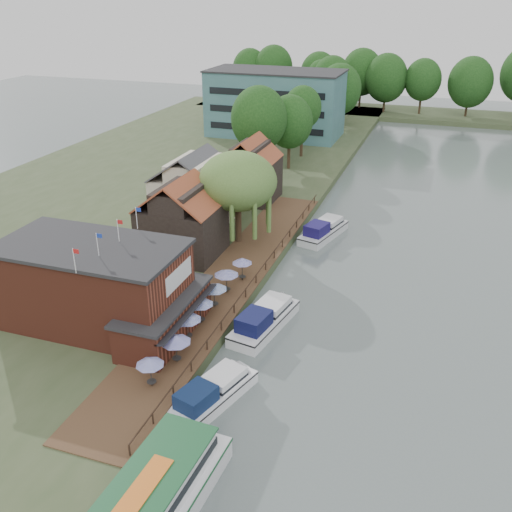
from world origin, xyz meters
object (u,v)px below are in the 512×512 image
(umbrella_0, at_px, (151,372))
(cruiser_2, at_px, (324,228))
(umbrella_4, at_px, (214,296))
(umbrella_1, at_px, (176,349))
(hotel_block, at_px, (275,103))
(umbrella_2, at_px, (188,326))
(cottage_b, at_px, (195,186))
(willow, at_px, (238,198))
(umbrella_5, at_px, (227,281))
(cottage_c, at_px, (250,169))
(cruiser_1, at_px, (264,317))
(umbrella_3, at_px, (201,311))
(cruiser_0, at_px, (212,390))
(swan, at_px, (199,432))
(pub, at_px, (114,288))
(umbrella_6, at_px, (242,269))
(cottage_a, at_px, (182,217))

(umbrella_0, relative_size, cruiser_2, 0.25)
(umbrella_0, relative_size, umbrella_4, 1.00)
(umbrella_0, relative_size, umbrella_1, 1.00)
(hotel_block, relative_size, umbrella_2, 10.69)
(cruiser_2, bearing_deg, umbrella_1, -84.46)
(cottage_b, relative_size, cruiser_2, 1.00)
(willow, height_order, umbrella_5, willow)
(cottage_c, xyz_separation_m, willow, (3.50, -14.00, 0.96))
(willow, height_order, umbrella_1, willow)
(umbrella_4, height_order, cruiser_1, umbrella_4)
(umbrella_3, distance_m, cruiser_0, 9.32)
(umbrella_4, bearing_deg, willow, 102.25)
(hotel_block, bearing_deg, umbrella_2, -78.38)
(cruiser_1, bearing_deg, swan, -80.29)
(umbrella_3, relative_size, umbrella_5, 1.00)
(pub, bearing_deg, umbrella_3, 21.06)
(umbrella_5, bearing_deg, cruiser_1, -33.88)
(willow, distance_m, umbrella_6, 10.34)
(umbrella_4, bearing_deg, cruiser_0, -68.21)
(pub, relative_size, umbrella_6, 8.42)
(cottage_a, distance_m, umbrella_2, 17.15)
(cottage_a, distance_m, umbrella_4, 12.66)
(cruiser_0, distance_m, swan, 3.44)
(cruiser_0, relative_size, cruiser_1, 0.92)
(cruiser_0, bearing_deg, willow, 123.32)
(cottage_c, bearing_deg, swan, -75.08)
(cottage_a, distance_m, umbrella_3, 14.89)
(umbrella_4, height_order, umbrella_5, same)
(cottage_c, height_order, umbrella_4, cottage_c)
(pub, xyz_separation_m, cottage_a, (-1.00, 15.00, 0.60))
(cottage_a, relative_size, swan, 19.55)
(umbrella_2, xyz_separation_m, umbrella_6, (0.58, 11.25, 0.00))
(cottage_b, xyz_separation_m, cottage_c, (4.00, 9.00, 0.00))
(cottage_a, distance_m, umbrella_5, 10.60)
(umbrella_2, distance_m, umbrella_5, 8.40)
(cottage_b, relative_size, umbrella_1, 4.03)
(umbrella_1, relative_size, umbrella_2, 1.00)
(pub, relative_size, umbrella_3, 8.42)
(umbrella_5, bearing_deg, cottage_b, 122.65)
(pub, relative_size, cottage_b, 2.08)
(hotel_block, xyz_separation_m, cottage_a, (7.00, -56.00, -1.90))
(cottage_c, xyz_separation_m, cruiser_1, (11.49, -28.90, -4.05))
(umbrella_4, height_order, cruiser_0, umbrella_4)
(umbrella_0, relative_size, umbrella_6, 1.00)
(pub, xyz_separation_m, umbrella_0, (6.70, -6.47, -2.36))
(hotel_block, bearing_deg, pub, -83.57)
(umbrella_3, bearing_deg, cottage_c, 101.87)
(umbrella_0, relative_size, umbrella_3, 1.00)
(umbrella_4, height_order, cruiser_2, umbrella_4)
(umbrella_1, distance_m, umbrella_2, 3.25)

